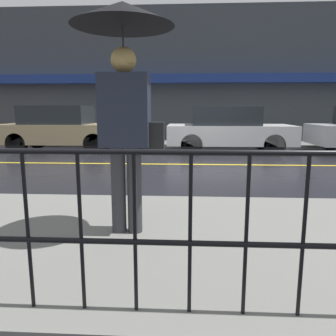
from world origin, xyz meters
The scene contains 9 objects.
ground_plane centered at (0.00, 0.00, 0.00)m, with size 80.00×80.00×0.00m, color black.
sidewalk_near centered at (0.00, -5.08, 0.06)m, with size 28.00×3.01×0.12m.
sidewalk_far centered at (0.00, 4.64, 0.06)m, with size 28.00×2.12×0.12m.
lane_marking centered at (0.00, 0.00, 0.00)m, with size 25.20×0.12×0.01m.
building_storefront centered at (0.00, 5.82, 2.74)m, with size 28.00×0.85×5.50m.
railing_foreground centered at (0.00, -6.34, 0.76)m, with size 12.00×0.04×1.02m.
pedestrian centered at (-0.79, -5.00, 1.80)m, with size 0.98×0.98×2.23m.
car_tan centered at (-4.34, 2.52, 0.75)m, with size 4.00×1.71×1.50m.
car_white centered at (1.15, 2.52, 0.74)m, with size 3.96×1.86×1.46m.
Camera 1 is at (-0.19, -8.20, 1.37)m, focal length 35.00 mm.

